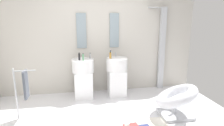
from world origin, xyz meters
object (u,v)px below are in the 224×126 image
soap_bottle_grey (90,56)px  pedestal_sink_left (83,77)px  soap_bottle_amber (110,55)px  pedestal_sink_right (117,75)px  towel_rack (24,86)px  shower_column (161,47)px  coffee_mug (127,126)px  lounge_chair (176,98)px  soap_bottle_clear (111,54)px  soap_bottle_black (79,57)px  soap_bottle_green (83,57)px

soap_bottle_grey → pedestal_sink_left: bearing=-157.9°
soap_bottle_amber → soap_bottle_grey: bearing=168.8°
pedestal_sink_right → towel_rack: bearing=-156.2°
shower_column → towel_rack: (-3.01, -1.08, -0.45)m
coffee_mug → lounge_chair: bearing=15.4°
towel_rack → coffee_mug: bearing=-21.1°
lounge_chair → soap_bottle_grey: (-1.48, 1.25, 0.61)m
soap_bottle_clear → towel_rack: bearing=-153.1°
soap_bottle_amber → soap_bottle_black: soap_bottle_black is taller
shower_column → towel_rack: shower_column is taller
shower_column → soap_bottle_green: (-1.96, -0.44, -0.11)m
towel_rack → soap_bottle_clear: soap_bottle_clear is taller
pedestal_sink_left → soap_bottle_amber: 0.78m
lounge_chair → soap_bottle_amber: soap_bottle_amber is taller
pedestal_sink_right → soap_bottle_black: size_ratio=5.89×
pedestal_sink_left → soap_bottle_green: 0.51m
lounge_chair → soap_bottle_clear: 1.72m
coffee_mug → soap_bottle_black: bearing=118.2°
coffee_mug → soap_bottle_green: size_ratio=0.62×
lounge_chair → soap_bottle_amber: bearing=131.4°
soap_bottle_amber → pedestal_sink_right: bearing=7.3°
soap_bottle_grey → soap_bottle_black: bearing=-144.7°
pedestal_sink_left → coffee_mug: bearing=-65.9°
soap_bottle_clear → soap_bottle_black: bearing=-167.6°
pedestal_sink_right → soap_bottle_amber: (-0.15, -0.02, 0.48)m
shower_column → soap_bottle_amber: shower_column is taller
pedestal_sink_left → soap_bottle_clear: size_ratio=5.88×
pedestal_sink_left → lounge_chair: (1.65, -1.19, -0.14)m
pedestal_sink_right → lounge_chair: bearing=-53.6°
shower_column → soap_bottle_clear: bearing=-170.3°
soap_bottle_grey → soap_bottle_green: size_ratio=0.79×
towel_rack → lounge_chair: bearing=-8.1°
soap_bottle_amber → shower_column: bearing=12.6°
pedestal_sink_left → soap_bottle_black: (-0.07, -0.10, 0.49)m
lounge_chair → soap_bottle_amber: size_ratio=6.86×
pedestal_sink_left → lounge_chair: size_ratio=0.94×
soap_bottle_grey → soap_bottle_amber: size_ratio=0.82×
lounge_chair → coffee_mug: bearing=-164.6°
shower_column → soap_bottle_green: size_ratio=12.72×
soap_bottle_grey → shower_column: bearing=6.7°
soap_bottle_green → coffee_mug: bearing=-63.5°
pedestal_sink_right → soap_bottle_black: 0.98m
lounge_chair → soap_bottle_black: (-1.72, 1.08, 0.63)m
coffee_mug → soap_bottle_clear: size_ratio=0.58×
coffee_mug → soap_bottle_grey: size_ratio=0.78×
pedestal_sink_left → soap_bottle_grey: bearing=22.1°
coffee_mug → towel_rack: bearing=158.9°
pedestal_sink_right → soap_bottle_black: (-0.85, -0.10, 0.49)m
soap_bottle_clear → shower_column: bearing=9.7°
coffee_mug → soap_bottle_green: soap_bottle_green is taller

